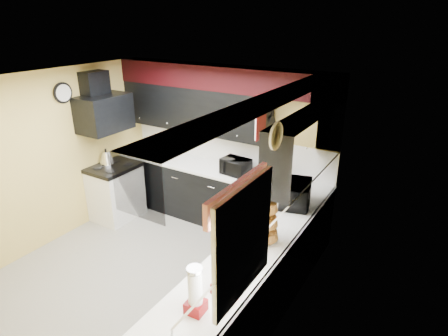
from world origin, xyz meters
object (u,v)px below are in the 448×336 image
(toaster_oven, at_px, (235,166))
(knife_block, at_px, (281,177))
(utensil_crock, at_px, (283,177))
(microwave, at_px, (296,194))
(kettle, at_px, (106,157))

(toaster_oven, bearing_deg, knife_block, 7.23)
(toaster_oven, bearing_deg, utensil_crock, 13.84)
(toaster_oven, height_order, utensil_crock, toaster_oven)
(utensil_crock, relative_size, knife_block, 0.71)
(utensil_crock, distance_m, knife_block, 0.09)
(toaster_oven, relative_size, knife_block, 1.91)
(toaster_oven, height_order, microwave, microwave)
(microwave, distance_m, utensil_crock, 0.69)
(toaster_oven, distance_m, utensil_crock, 0.74)
(toaster_oven, xyz_separation_m, knife_block, (0.73, 0.02, -0.01))
(utensil_crock, xyz_separation_m, knife_block, (0.00, -0.09, 0.03))
(toaster_oven, distance_m, microwave, 1.22)
(microwave, relative_size, kettle, 2.33)
(utensil_crock, distance_m, kettle, 2.87)
(microwave, distance_m, kettle, 3.17)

